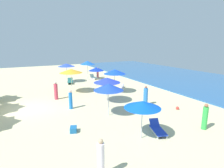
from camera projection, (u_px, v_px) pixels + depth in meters
ground_plane at (28, 109)px, 14.86m from camera, size 60.00×60.00×0.00m
ocean at (206, 82)px, 24.74m from camera, size 60.00×15.62×0.12m
umbrella_0 at (142, 104)px, 9.89m from camera, size 2.03×2.03×2.21m
lounge_chair_0_0 at (157, 129)px, 10.87m from camera, size 1.67×1.07×0.64m
umbrella_1 at (87, 63)px, 26.30m from camera, size 2.14×2.14×2.78m
lounge_chair_1_0 at (94, 77)px, 27.37m from camera, size 1.60×0.90×0.67m
umbrella_2 at (107, 80)px, 16.15m from camera, size 2.40×2.40×2.29m
umbrella_3 at (115, 72)px, 19.31m from camera, size 2.35×2.35×2.56m
umbrella_4 at (96, 69)px, 22.41m from camera, size 1.90×1.90×2.37m
umbrella_5 at (71, 71)px, 19.31m from camera, size 2.42×2.42×2.61m
umbrella_6 at (66, 65)px, 24.54m from camera, size 2.27×2.27×2.58m
lounge_chair_6_0 at (70, 82)px, 24.13m from camera, size 1.50×0.99×0.71m
umbrella_7 at (109, 87)px, 13.13m from camera, size 2.18×2.18×2.43m
beachgoer_0 at (101, 159)px, 7.15m from camera, size 0.40×0.40×1.69m
beachgoer_1 at (98, 73)px, 28.27m from camera, size 0.35×0.35×1.61m
beachgoer_2 at (56, 91)px, 17.29m from camera, size 0.50×0.50×1.74m
beachgoer_3 at (205, 117)px, 11.23m from camera, size 0.41×0.41×1.67m
beachgoer_4 at (146, 96)px, 15.66m from camera, size 0.51×0.51×1.71m
beachgoer_5 at (71, 100)px, 14.79m from camera, size 0.40×0.40×1.61m
beach_ball_0 at (177, 108)px, 14.73m from camera, size 0.26×0.26×0.26m
cooler_box_1 at (73, 129)px, 11.02m from camera, size 0.64×0.55×0.32m
cooler_box_2 at (122, 86)px, 22.09m from camera, size 0.64×0.63×0.37m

